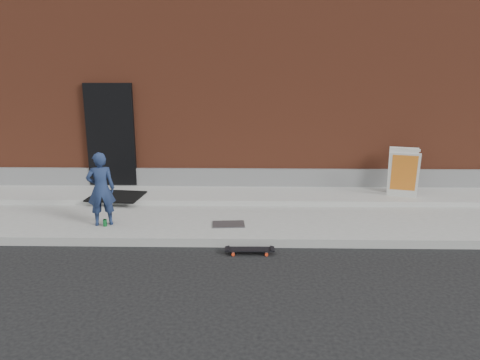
{
  "coord_description": "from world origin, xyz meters",
  "views": [
    {
      "loc": [
        0.45,
        -7.19,
        3.01
      ],
      "look_at": [
        0.29,
        0.8,
        0.95
      ],
      "focal_mm": 35.0,
      "sensor_mm": 36.0,
      "label": 1
    }
  ],
  "objects_px": {
    "child": "(101,189)",
    "pizza_sign": "(403,172)",
    "skateboard": "(250,250)",
    "soda_can": "(105,223)"
  },
  "relations": [
    {
      "from": "skateboard",
      "to": "child",
      "type": "bearing_deg",
      "value": 160.85
    },
    {
      "from": "child",
      "to": "pizza_sign",
      "type": "bearing_deg",
      "value": 178.52
    },
    {
      "from": "child",
      "to": "skateboard",
      "type": "height_order",
      "value": "child"
    },
    {
      "from": "skateboard",
      "to": "soda_can",
      "type": "height_order",
      "value": "soda_can"
    },
    {
      "from": "soda_can",
      "to": "child",
      "type": "bearing_deg",
      "value": 122.55
    },
    {
      "from": "skateboard",
      "to": "soda_can",
      "type": "relative_size",
      "value": 6.13
    },
    {
      "from": "pizza_sign",
      "to": "soda_can",
      "type": "relative_size",
      "value": 7.92
    },
    {
      "from": "child",
      "to": "skateboard",
      "type": "relative_size",
      "value": 1.72
    },
    {
      "from": "pizza_sign",
      "to": "soda_can",
      "type": "height_order",
      "value": "pizza_sign"
    },
    {
      "from": "skateboard",
      "to": "soda_can",
      "type": "distance_m",
      "value": 2.69
    }
  ]
}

